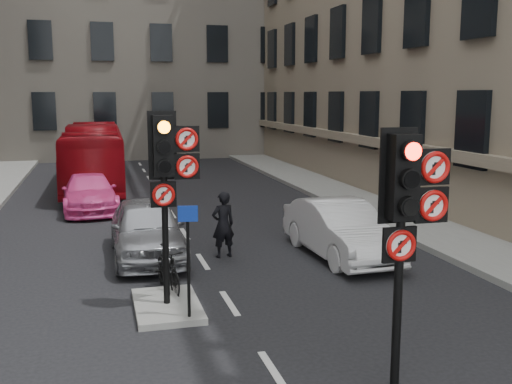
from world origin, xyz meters
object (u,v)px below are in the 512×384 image
info_sign (188,246)px  bus_red (94,156)px  car_white (340,229)px  car_pink (89,192)px  motorcycle (168,269)px  signal_near (408,205)px  signal_far (168,166)px  motorcyclist (223,225)px  car_silver (147,229)px

info_sign → bus_red: bearing=103.6°
car_white → info_sign: (-4.26, -3.39, 0.71)m
car_pink → bus_red: size_ratio=0.45×
bus_red → info_sign: (1.60, -16.26, 0.04)m
motorcycle → signal_near: bearing=-72.8°
signal_near → signal_far: signal_far is taller
signal_near → motorcyclist: bearing=97.1°
motorcycle → motorcyclist: (1.63, 2.29, 0.35)m
signal_far → car_silver: (-0.13, 3.74, -1.98)m
car_silver → signal_near: bearing=-70.4°
signal_far → signal_near: bearing=-57.0°
bus_red → motorcyclist: bus_red is taller
bus_red → info_sign: bearing=-83.4°
signal_near → motorcycle: 6.00m
signal_far → bus_red: 15.57m
car_pink → info_sign: size_ratio=2.21×
car_silver → bus_red: (-1.25, 11.72, 0.64)m
car_silver → motorcyclist: bearing=-13.5°
bus_red → motorcycle: bus_red is taller
motorcyclist → info_sign: (-1.47, -4.11, 0.59)m
car_silver → info_sign: size_ratio=2.13×
motorcycle → info_sign: size_ratio=0.79×
motorcycle → info_sign: bearing=-94.6°
car_pink → motorcyclist: size_ratio=2.68×
signal_near → car_pink: bearing=106.1°
car_silver → car_pink: bearing=102.3°
signal_far → bus_red: bearing=95.1°
car_white → car_pink: bearing=125.2°
car_silver → motorcyclist: size_ratio=2.59×
car_white → car_pink: car_white is taller
car_pink → motorcycle: car_pink is taller
bus_red → motorcycle: size_ratio=6.22×
signal_near → car_silver: bearing=109.5°
signal_near → info_sign: 4.15m
car_pink → info_sign: 11.39m
motorcycle → info_sign: (0.16, -1.82, 0.93)m
motorcycle → info_sign: 2.05m
signal_far → car_white: 5.54m
signal_near → signal_far: bearing=123.0°
signal_near → bus_red: bearing=101.6°
car_silver → car_white: size_ratio=1.01×
car_silver → car_pink: car_silver is taller
car_white → signal_near: bearing=-108.4°
motorcycle → car_silver: bearing=84.2°
signal_far → car_silver: size_ratio=0.84×
car_white → motorcyclist: 2.89m
car_white → info_sign: size_ratio=2.12×
info_sign → motorcyclist: bearing=78.3°
car_white → bus_red: (-5.86, 12.87, 0.67)m
signal_near → car_silver: size_ratio=0.84×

